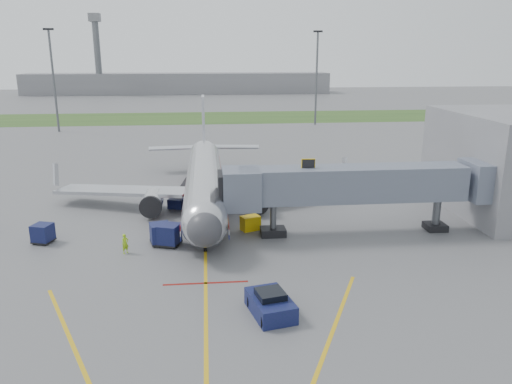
{
  "coord_description": "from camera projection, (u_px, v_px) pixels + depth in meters",
  "views": [
    {
      "loc": [
        0.33,
        -36.31,
        15.64
      ],
      "look_at": [
        4.78,
        8.07,
        3.2
      ],
      "focal_mm": 35.0,
      "sensor_mm": 36.0,
      "label": 1
    }
  ],
  "objects": [
    {
      "name": "distant_terminal",
      "position": [
        179.0,
        83.0,
        199.87
      ],
      "size": [
        120.0,
        14.0,
        8.0
      ],
      "primitive_type": "cube",
      "color": "slate",
      "rests_on": "ground"
    },
    {
      "name": "baggage_cart_b",
      "position": [
        43.0,
        233.0,
        42.44
      ],
      "size": [
        1.92,
        1.92,
        1.65
      ],
      "color": "#0B1A34",
      "rests_on": "ground"
    },
    {
      "name": "jet_bridge",
      "position": [
        351.0,
        185.0,
        43.8
      ],
      "size": [
        25.3,
        4.0,
        6.9
      ],
      "color": "slate",
      "rests_on": "ground"
    },
    {
      "name": "ramp_worker",
      "position": [
        125.0,
        244.0,
        40.19
      ],
      "size": [
        0.71,
        0.69,
        1.64
      ],
      "primitive_type": "imported",
      "rotation": [
        0.0,
        0.0,
        0.71
      ],
      "color": "#91C817",
      "rests_on": "ground"
    },
    {
      "name": "terminal",
      "position": [
        503.0,
        163.0,
        50.1
      ],
      "size": [
        10.0,
        16.0,
        10.0
      ],
      "primitive_type": "cube",
      "color": "slate",
      "rests_on": "ground"
    },
    {
      "name": "light_mast_left",
      "position": [
        53.0,
        78.0,
        100.28
      ],
      "size": [
        2.0,
        0.44,
        20.4
      ],
      "color": "#595B60",
      "rests_on": "ground"
    },
    {
      "name": "light_mast_right",
      "position": [
        317.0,
        76.0,
        110.37
      ],
      "size": [
        2.0,
        0.44,
        20.4
      ],
      "color": "#595B60",
      "rests_on": "ground"
    },
    {
      "name": "pushback_tug",
      "position": [
        270.0,
        304.0,
        30.86
      ],
      "size": [
        3.02,
        4.1,
        1.54
      ],
      "color": "#0B1A34",
      "rests_on": "ground"
    },
    {
      "name": "airliner",
      "position": [
        204.0,
        180.0,
        52.88
      ],
      "size": [
        32.1,
        35.67,
        10.25
      ],
      "color": "silver",
      "rests_on": "ground"
    },
    {
      "name": "ground_power_cart",
      "position": [
        250.0,
        223.0,
        45.57
      ],
      "size": [
        1.96,
        1.66,
        1.33
      ],
      "color": "#DFB30D",
      "rests_on": "ground"
    },
    {
      "name": "control_tower",
      "position": [
        97.0,
        49.0,
        188.61
      ],
      "size": [
        4.0,
        4.0,
        30.0
      ],
      "color": "#595B60",
      "rests_on": "ground"
    },
    {
      "name": "baggage_cart_a",
      "position": [
        160.0,
        234.0,
        42.16
      ],
      "size": [
        2.02,
        2.02,
        1.8
      ],
      "color": "#0B1A34",
      "rests_on": "ground"
    },
    {
      "name": "belt_loader",
      "position": [
        182.0,
        199.0,
        53.42
      ],
      "size": [
        2.82,
        4.94,
        2.34
      ],
      "color": "#0B1A34",
      "rests_on": "ground"
    },
    {
      "name": "ground",
      "position": [
        206.0,
        261.0,
        38.97
      ],
      "size": [
        400.0,
        400.0,
        0.0
      ],
      "primitive_type": "plane",
      "color": "#565659",
      "rests_on": "ground"
    },
    {
      "name": "apron_markings",
      "position": [
        206.0,
        307.0,
        31.88
      ],
      "size": [
        21.52,
        50.0,
        0.01
      ],
      "color": "gold",
      "rests_on": "ground"
    },
    {
      "name": "grass_strip",
      "position": [
        205.0,
        118.0,
        125.23
      ],
      "size": [
        300.0,
        25.0,
        0.01
      ],
      "primitive_type": "cube",
      "color": "#2D4C1E",
      "rests_on": "ground"
    },
    {
      "name": "baggage_cart_c",
      "position": [
        169.0,
        235.0,
        41.82
      ],
      "size": [
        2.18,
        2.18,
        1.84
      ],
      "color": "#0B1A34",
      "rests_on": "ground"
    }
  ]
}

